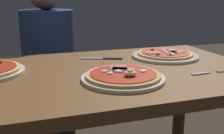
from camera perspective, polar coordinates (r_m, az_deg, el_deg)
The scene contains 6 objects.
dining_table at distance 1.11m, azimuth -2.47°, elevation -7.05°, with size 1.28×0.75×0.78m.
pizza_foreground at distance 0.95m, azimuth 2.37°, elevation -1.99°, with size 0.29×0.29×0.05m.
pizza_across_left at distance 1.32m, azimuth 11.05°, elevation 2.57°, with size 0.31×0.31×0.03m.
fork at distance 1.09m, azimuth 19.24°, elevation -1.17°, with size 0.16×0.02×0.00m.
knife at distance 1.26m, azimuth -1.61°, elevation 1.81°, with size 0.19×0.09×0.01m.
diner_person at distance 1.75m, azimuth -12.77°, elevation -2.22°, with size 0.32×0.32×1.18m.
Camera 1 is at (-0.27, -0.99, 1.07)m, focal length 43.62 mm.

